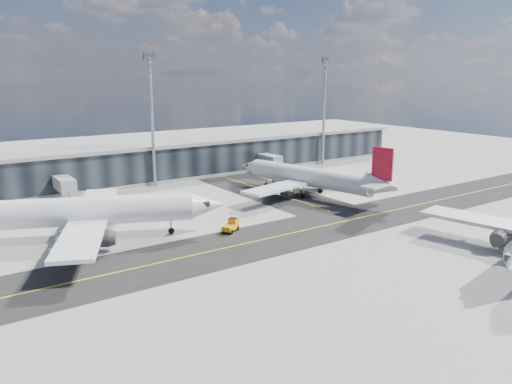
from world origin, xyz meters
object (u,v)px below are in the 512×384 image
at_px(airliner_redtail, 311,177).
at_px(baggage_tug, 232,225).
at_px(airliner_af, 77,212).
at_px(service_van, 284,181).

height_order(airliner_redtail, baggage_tug, airliner_redtail).
xyz_separation_m(airliner_af, airliner_redtail, (47.45, 1.59, -0.48)).
height_order(airliner_redtail, service_van, airliner_redtail).
bearing_deg(airliner_redtail, airliner_af, 169.22).
relative_size(airliner_redtail, baggage_tug, 10.97).
distance_m(baggage_tug, service_van, 36.03).
relative_size(airliner_af, service_van, 6.82).
height_order(airliner_af, service_van, airliner_af).
bearing_deg(airliner_redtail, service_van, 68.50).
relative_size(baggage_tug, service_van, 0.57).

